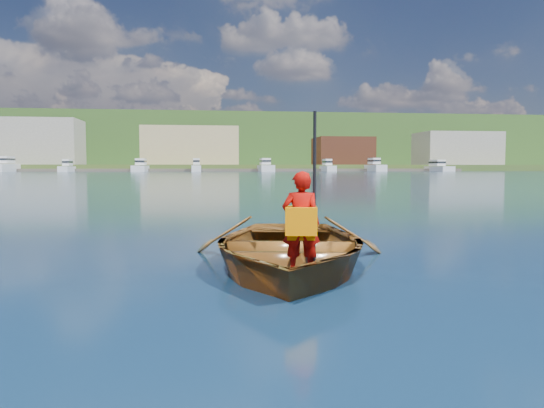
% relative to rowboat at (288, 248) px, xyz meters
% --- Properties ---
extents(ground, '(600.00, 600.00, 0.00)m').
position_rel_rowboat_xyz_m(ground, '(-0.65, 0.80, -0.26)').
color(ground, '#0E2349').
rests_on(ground, ground).
extents(rowboat, '(3.45, 4.38, 0.82)m').
position_rel_rowboat_xyz_m(rowboat, '(0.00, 0.00, 0.00)').
color(rowboat, brown).
rests_on(rowboat, ground).
extents(child_paddler, '(0.45, 0.38, 1.79)m').
position_rel_rowboat_xyz_m(child_paddler, '(0.00, -0.91, 0.41)').
color(child_paddler, '#A20803').
rests_on(child_paddler, ground).
extents(shoreline, '(400.00, 140.00, 22.00)m').
position_rel_rowboat_xyz_m(shoreline, '(-0.65, 237.41, 10.06)').
color(shoreline, '#2A4C1E').
rests_on(shoreline, ground).
extents(dock, '(160.03, 5.23, 0.80)m').
position_rel_rowboat_xyz_m(dock, '(-3.63, 148.80, 0.14)').
color(dock, brown).
rests_on(dock, ground).
extents(waterfront_buildings, '(202.00, 16.00, 14.00)m').
position_rel_rowboat_xyz_m(waterfront_buildings, '(-8.39, 165.80, 7.48)').
color(waterfront_buildings, maroon).
rests_on(waterfront_buildings, ground).
extents(marina_yachts, '(141.77, 13.92, 4.40)m').
position_rel_rowboat_xyz_m(marina_yachts, '(-1.24, 144.12, 1.10)').
color(marina_yachts, silver).
rests_on(marina_yachts, ground).
extents(hillside_trees, '(307.28, 85.41, 23.93)m').
position_rel_rowboat_xyz_m(hillside_trees, '(31.40, 241.06, 17.82)').
color(hillside_trees, '#382314').
rests_on(hillside_trees, ground).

